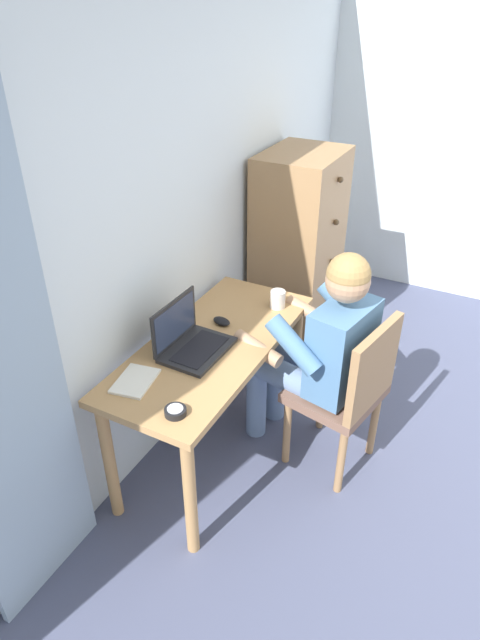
% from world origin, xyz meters
% --- Properties ---
extents(wall_back, '(4.80, 0.05, 2.50)m').
position_xyz_m(wall_back, '(0.00, 2.20, 1.25)').
color(wall_back, silver).
rests_on(wall_back, ground_plane).
extents(desk, '(1.26, 0.55, 0.72)m').
position_xyz_m(desk, '(-0.26, 1.86, 0.60)').
color(desk, tan).
rests_on(desk, ground_plane).
extents(dresser, '(0.59, 0.48, 1.33)m').
position_xyz_m(dresser, '(0.96, 1.92, 0.66)').
color(dresser, '#9E754C').
rests_on(dresser, ground_plane).
extents(chair, '(0.49, 0.48, 0.88)m').
position_xyz_m(chair, '(-0.03, 1.23, 0.50)').
color(chair, brown).
rests_on(chair, ground_plane).
extents(person_seated, '(0.61, 0.64, 1.20)m').
position_xyz_m(person_seated, '(0.01, 1.41, 0.68)').
color(person_seated, '#6B84AD').
rests_on(person_seated, ground_plane).
extents(laptop, '(0.34, 0.26, 0.24)m').
position_xyz_m(laptop, '(-0.36, 1.92, 0.77)').
color(laptop, '#232326').
rests_on(laptop, desk).
extents(computer_mouse, '(0.08, 0.11, 0.03)m').
position_xyz_m(computer_mouse, '(-0.09, 1.90, 0.73)').
color(computer_mouse, black).
rests_on(computer_mouse, desk).
extents(desk_clock, '(0.09, 0.09, 0.03)m').
position_xyz_m(desk_clock, '(-0.77, 1.73, 0.73)').
color(desk_clock, black).
rests_on(desk_clock, desk).
extents(notebook_pad, '(0.23, 0.18, 0.01)m').
position_xyz_m(notebook_pad, '(-0.68, 2.00, 0.72)').
color(notebook_pad, silver).
rests_on(notebook_pad, desk).
extents(coffee_mug, '(0.12, 0.08, 0.09)m').
position_xyz_m(coffee_mug, '(0.19, 1.72, 0.76)').
color(coffee_mug, silver).
rests_on(coffee_mug, desk).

